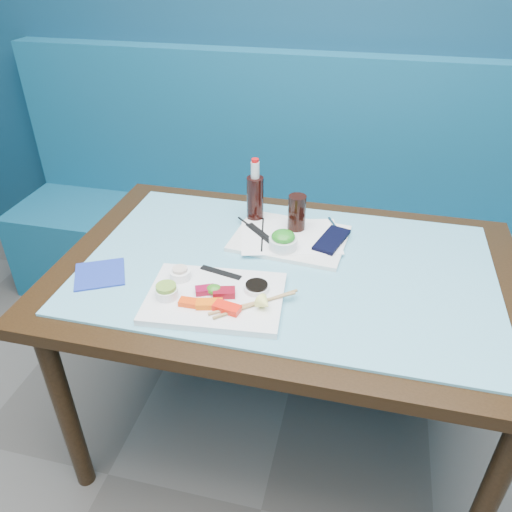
% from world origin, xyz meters
% --- Properties ---
extents(booth_bench, '(3.00, 0.56, 1.17)m').
position_xyz_m(booth_bench, '(0.00, 2.29, 0.37)').
color(booth_bench, navy).
rests_on(booth_bench, ground).
extents(dining_table, '(1.40, 0.90, 0.75)m').
position_xyz_m(dining_table, '(0.00, 1.45, 0.67)').
color(dining_table, black).
rests_on(dining_table, ground).
extents(glass_top, '(1.22, 0.76, 0.01)m').
position_xyz_m(glass_top, '(0.00, 1.45, 0.75)').
color(glass_top, '#62ADC4').
rests_on(glass_top, dining_table).
extents(sashimi_plate, '(0.39, 0.30, 0.02)m').
position_xyz_m(sashimi_plate, '(-0.16, 1.23, 0.77)').
color(sashimi_plate, white).
rests_on(sashimi_plate, glass_top).
extents(salmon_left, '(0.06, 0.03, 0.01)m').
position_xyz_m(salmon_left, '(-0.21, 1.18, 0.78)').
color(salmon_left, '#FA3F0A').
rests_on(salmon_left, sashimi_plate).
extents(salmon_mid, '(0.08, 0.05, 0.02)m').
position_xyz_m(salmon_mid, '(-0.16, 1.18, 0.79)').
color(salmon_mid, '#FF620A').
rests_on(salmon_mid, sashimi_plate).
extents(salmon_right, '(0.08, 0.05, 0.02)m').
position_xyz_m(salmon_right, '(-0.11, 1.18, 0.79)').
color(salmon_right, '#FF1C0A').
rests_on(salmon_right, sashimi_plate).
extents(tuna_left, '(0.06, 0.05, 0.02)m').
position_xyz_m(tuna_left, '(-0.19, 1.24, 0.79)').
color(tuna_left, maroon).
rests_on(tuna_left, sashimi_plate).
extents(tuna_right, '(0.07, 0.05, 0.02)m').
position_xyz_m(tuna_right, '(-0.14, 1.24, 0.79)').
color(tuna_right, maroon).
rests_on(tuna_right, sashimi_plate).
extents(seaweed_garnish, '(0.05, 0.05, 0.02)m').
position_xyz_m(seaweed_garnish, '(-0.17, 1.24, 0.79)').
color(seaweed_garnish, '#33791C').
rests_on(seaweed_garnish, sashimi_plate).
extents(ramekin_wasabi, '(0.07, 0.07, 0.03)m').
position_xyz_m(ramekin_wasabi, '(-0.29, 1.20, 0.79)').
color(ramekin_wasabi, white).
rests_on(ramekin_wasabi, sashimi_plate).
extents(wasabi_fill, '(0.07, 0.07, 0.01)m').
position_xyz_m(wasabi_fill, '(-0.29, 1.20, 0.81)').
color(wasabi_fill, olive).
rests_on(wasabi_fill, ramekin_wasabi).
extents(ramekin_ginger, '(0.07, 0.07, 0.03)m').
position_xyz_m(ramekin_ginger, '(-0.28, 1.29, 0.79)').
color(ramekin_ginger, white).
rests_on(ramekin_ginger, sashimi_plate).
extents(ginger_fill, '(0.05, 0.05, 0.01)m').
position_xyz_m(ginger_fill, '(-0.28, 1.29, 0.81)').
color(ginger_fill, beige).
rests_on(ginger_fill, ramekin_ginger).
extents(soy_dish, '(0.09, 0.09, 0.01)m').
position_xyz_m(soy_dish, '(-0.06, 1.28, 0.78)').
color(soy_dish, white).
rests_on(soy_dish, sashimi_plate).
extents(soy_fill, '(0.06, 0.06, 0.01)m').
position_xyz_m(soy_fill, '(-0.06, 1.28, 0.79)').
color(soy_fill, black).
rests_on(soy_fill, soy_dish).
extents(lemon_wedge, '(0.05, 0.05, 0.04)m').
position_xyz_m(lemon_wedge, '(-0.02, 1.20, 0.80)').
color(lemon_wedge, '#FEFF78').
rests_on(lemon_wedge, sashimi_plate).
extents(chopstick_sleeve, '(0.13, 0.05, 0.00)m').
position_xyz_m(chopstick_sleeve, '(-0.18, 1.34, 0.78)').
color(chopstick_sleeve, black).
rests_on(chopstick_sleeve, sashimi_plate).
extents(wooden_chopstick_a, '(0.21, 0.15, 0.01)m').
position_xyz_m(wooden_chopstick_a, '(-0.05, 1.22, 0.78)').
color(wooden_chopstick_a, tan).
rests_on(wooden_chopstick_a, sashimi_plate).
extents(wooden_chopstick_b, '(0.20, 0.17, 0.01)m').
position_xyz_m(wooden_chopstick_b, '(-0.04, 1.22, 0.78)').
color(wooden_chopstick_b, '#997A48').
rests_on(wooden_chopstick_b, sashimi_plate).
extents(serving_tray, '(0.38, 0.30, 0.01)m').
position_xyz_m(serving_tray, '(-0.02, 1.60, 0.76)').
color(serving_tray, white).
rests_on(serving_tray, glass_top).
extents(paper_placemat, '(0.36, 0.30, 0.00)m').
position_xyz_m(paper_placemat, '(-0.02, 1.60, 0.77)').
color(paper_placemat, white).
rests_on(paper_placemat, serving_tray).
extents(seaweed_bowl, '(0.12, 0.12, 0.04)m').
position_xyz_m(seaweed_bowl, '(-0.03, 1.52, 0.79)').
color(seaweed_bowl, silver).
rests_on(seaweed_bowl, serving_tray).
extents(seaweed_salad, '(0.09, 0.09, 0.04)m').
position_xyz_m(seaweed_salad, '(-0.03, 1.52, 0.81)').
color(seaweed_salad, '#21801D').
rests_on(seaweed_salad, seaweed_bowl).
extents(cola_glass, '(0.07, 0.07, 0.12)m').
position_xyz_m(cola_glass, '(-0.01, 1.65, 0.83)').
color(cola_glass, black).
rests_on(cola_glass, serving_tray).
extents(navy_pouch, '(0.11, 0.17, 0.01)m').
position_xyz_m(navy_pouch, '(0.12, 1.60, 0.78)').
color(navy_pouch, black).
rests_on(navy_pouch, serving_tray).
extents(fork, '(0.05, 0.08, 0.01)m').
position_xyz_m(fork, '(0.11, 1.70, 0.78)').
color(fork, white).
rests_on(fork, serving_tray).
extents(black_chopstick_a, '(0.20, 0.18, 0.01)m').
position_xyz_m(black_chopstick_a, '(-0.12, 1.59, 0.77)').
color(black_chopstick_a, black).
rests_on(black_chopstick_a, serving_tray).
extents(black_chopstick_b, '(0.05, 0.21, 0.01)m').
position_xyz_m(black_chopstick_b, '(-0.11, 1.59, 0.77)').
color(black_chopstick_b, black).
rests_on(black_chopstick_b, serving_tray).
extents(tray_sleeve, '(0.13, 0.13, 0.00)m').
position_xyz_m(tray_sleeve, '(-0.11, 1.59, 0.77)').
color(tray_sleeve, black).
rests_on(tray_sleeve, serving_tray).
extents(cola_bottle_body, '(0.08, 0.08, 0.16)m').
position_xyz_m(cola_bottle_body, '(-0.16, 1.70, 0.84)').
color(cola_bottle_body, black).
rests_on(cola_bottle_body, glass_top).
extents(cola_bottle_neck, '(0.03, 0.03, 0.06)m').
position_xyz_m(cola_bottle_neck, '(-0.16, 1.70, 0.95)').
color(cola_bottle_neck, silver).
rests_on(cola_bottle_neck, cola_bottle_body).
extents(cola_bottle_cap, '(0.03, 0.03, 0.01)m').
position_xyz_m(cola_bottle_cap, '(-0.16, 1.70, 0.98)').
color(cola_bottle_cap, red).
rests_on(cola_bottle_cap, cola_bottle_neck).
extents(blue_napkin, '(0.19, 0.19, 0.01)m').
position_xyz_m(blue_napkin, '(-0.53, 1.27, 0.76)').
color(blue_napkin, '#1B3196').
rests_on(blue_napkin, glass_top).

